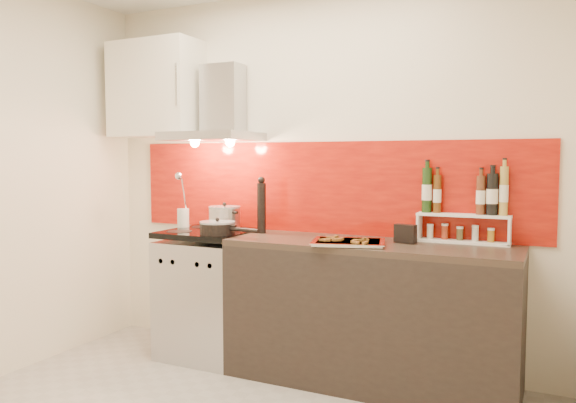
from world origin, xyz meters
The scene contains 13 objects.
back_wall centered at (0.00, 1.40, 1.30)m, with size 3.40×0.02×2.60m, color silver.
backsplash centered at (0.05, 1.39, 1.22)m, with size 3.00×0.02×0.64m, color maroon.
range_stove centered at (-0.70, 1.10, 0.44)m, with size 0.60×0.60×0.91m.
counter centered at (0.50, 1.10, 0.45)m, with size 1.80×0.60×0.90m.
range_hood centered at (-0.70, 1.24, 1.74)m, with size 0.62×0.50×0.61m.
upper_cabinet centered at (-1.25, 1.22, 1.95)m, with size 0.70×0.35×0.72m, color #EFE7CF.
stock_pot centered at (-0.62, 1.18, 0.99)m, with size 0.23×0.23×0.20m.
saute_pan centered at (-0.52, 0.95, 0.95)m, with size 0.47×0.24×0.11m.
utensil_jar centered at (-0.98, 1.17, 1.03)m, with size 0.09×0.13×0.42m.
pepper_mill centered at (-0.33, 1.20, 1.09)m, with size 0.06×0.06×0.40m.
step_shelf centered at (1.03, 1.33, 1.10)m, with size 0.56×0.15×0.48m.
caddy_box centered at (0.70, 1.16, 0.96)m, with size 0.13×0.06×0.11m, color black.
baking_tray centered at (0.40, 0.96, 0.92)m, with size 0.51×0.44×0.03m.
Camera 1 is at (1.54, -2.25, 1.42)m, focal length 35.00 mm.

